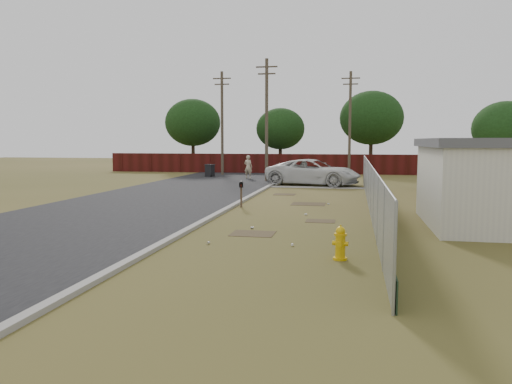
% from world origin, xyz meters
% --- Properties ---
extents(ground, '(120.00, 120.00, 0.00)m').
position_xyz_m(ground, '(0.00, 0.00, 0.00)').
color(ground, brown).
rests_on(ground, ground).
extents(street, '(15.10, 60.00, 0.12)m').
position_xyz_m(street, '(-6.76, 8.05, 0.02)').
color(street, black).
rests_on(street, ground).
extents(chainlink_fence, '(0.10, 27.06, 2.02)m').
position_xyz_m(chainlink_fence, '(3.12, 1.03, 0.80)').
color(chainlink_fence, gray).
rests_on(chainlink_fence, ground).
extents(privacy_fence, '(30.00, 0.12, 1.80)m').
position_xyz_m(privacy_fence, '(-6.00, 25.00, 0.90)').
color(privacy_fence, '#45100E').
rests_on(privacy_fence, ground).
extents(utility_poles, '(12.60, 8.24, 9.00)m').
position_xyz_m(utility_poles, '(-3.67, 20.67, 4.69)').
color(utility_poles, brown).
rests_on(utility_poles, ground).
extents(horizon_trees, '(33.32, 31.94, 7.78)m').
position_xyz_m(horizon_trees, '(0.84, 23.56, 4.63)').
color(horizon_trees, '#372819').
rests_on(horizon_trees, ground).
extents(fire_hydrant, '(0.42, 0.43, 0.90)m').
position_xyz_m(fire_hydrant, '(2.09, -8.06, 0.42)').
color(fire_hydrant, '#E0B10B').
rests_on(fire_hydrant, ground).
extents(mailbox, '(0.27, 0.52, 1.20)m').
position_xyz_m(mailbox, '(-2.60, 1.23, 0.94)').
color(mailbox, brown).
rests_on(mailbox, ground).
extents(pickup_truck, '(6.85, 4.32, 1.76)m').
position_xyz_m(pickup_truck, '(-0.30, 13.28, 0.88)').
color(pickup_truck, silver).
rests_on(pickup_truck, ground).
extents(pedestrian, '(0.77, 0.59, 1.87)m').
position_xyz_m(pedestrian, '(-5.87, 18.21, 0.93)').
color(pedestrian, '#BEAE8B').
rests_on(pedestrian, ground).
extents(trash_bin, '(0.80, 0.87, 1.04)m').
position_xyz_m(trash_bin, '(-9.46, 19.58, 0.53)').
color(trash_bin, black).
rests_on(trash_bin, ground).
extents(scattered_litter, '(3.08, 9.88, 0.07)m').
position_xyz_m(scattered_litter, '(-0.06, -3.06, 0.04)').
color(scattered_litter, silver).
rests_on(scattered_litter, ground).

